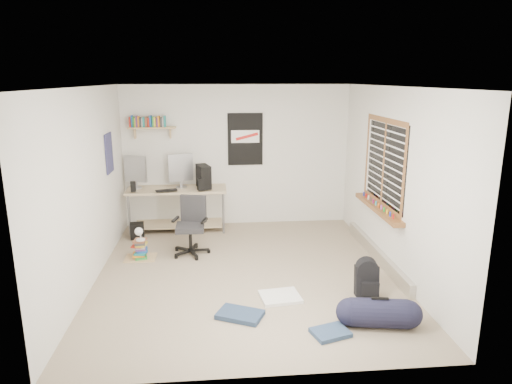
{
  "coord_description": "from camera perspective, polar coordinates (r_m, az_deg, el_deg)",
  "views": [
    {
      "loc": [
        -0.38,
        -5.79,
        2.61
      ],
      "look_at": [
        0.16,
        0.2,
        1.1
      ],
      "focal_mm": 32.0,
      "sensor_mm": 36.0,
      "label": 1
    }
  ],
  "objects": [
    {
      "name": "floor",
      "position": [
        6.37,
        -1.27,
        -10.13
      ],
      "size": [
        4.0,
        4.5,
        0.01
      ],
      "primitive_type": "cube",
      "color": "gray",
      "rests_on": "ground"
    },
    {
      "name": "desk_lamp",
      "position": [
        6.91,
        -14.28,
        -5.16
      ],
      "size": [
        0.15,
        0.23,
        0.22
      ],
      "primitive_type": "cube",
      "rotation": [
        0.0,
        0.0,
        -0.11
      ],
      "color": "white",
      "rests_on": "book_stack"
    },
    {
      "name": "poster_left_wall",
      "position": [
        7.26,
        -17.9,
        4.64
      ],
      "size": [
        0.02,
        0.42,
        0.6
      ],
      "primitive_type": "cube",
      "color": "navy",
      "rests_on": "left_wall"
    },
    {
      "name": "speaker_right",
      "position": [
        7.69,
        -6.92,
        0.96
      ],
      "size": [
        0.13,
        0.13,
        0.2
      ],
      "primitive_type": "cube",
      "rotation": [
        0.0,
        0.0,
        0.31
      ],
      "color": "black",
      "rests_on": "desk"
    },
    {
      "name": "monitor_right",
      "position": [
        7.98,
        -9.39,
        2.35
      ],
      "size": [
        0.44,
        0.24,
        0.47
      ],
      "primitive_type": "cube",
      "rotation": [
        0.0,
        0.0,
        0.33
      ],
      "color": "#AAABAF",
      "rests_on": "desk"
    },
    {
      "name": "desk",
      "position": [
        8.14,
        -9.71,
        -2.1
      ],
      "size": [
        1.81,
        1.06,
        0.77
      ],
      "primitive_type": "cube",
      "rotation": [
        0.0,
        0.0,
        -0.19
      ],
      "color": "tan",
      "rests_on": "floor"
    },
    {
      "name": "backpack",
      "position": [
        5.83,
        13.64,
        -10.71
      ],
      "size": [
        0.3,
        0.26,
        0.37
      ],
      "primitive_type": "cube",
      "rotation": [
        0.0,
        0.0,
        -0.13
      ],
      "color": "black",
      "rests_on": "floor"
    },
    {
      "name": "jeans_a",
      "position": [
        5.29,
        -2.01,
        -15.06
      ],
      "size": [
        0.58,
        0.5,
        0.05
      ],
      "primitive_type": "cube",
      "rotation": [
        0.0,
        0.0,
        -0.44
      ],
      "color": "#22324D",
      "rests_on": "floor"
    },
    {
      "name": "baseboard_heater",
      "position": [
        7.0,
        14.88,
        -7.49
      ],
      "size": [
        0.08,
        2.5,
        0.18
      ],
      "primitive_type": "cube",
      "color": "#B7B2A8",
      "rests_on": "floor"
    },
    {
      "name": "duffel_bag",
      "position": [
        5.23,
        15.1,
        -14.56
      ],
      "size": [
        0.36,
        0.36,
        0.62
      ],
      "primitive_type": "cylinder",
      "rotation": [
        0.0,
        0.0,
        -0.17
      ],
      "color": "black",
      "rests_on": "floor"
    },
    {
      "name": "left_wall",
      "position": [
        6.17,
        -20.26,
        0.5
      ],
      "size": [
        0.01,
        4.5,
        2.5
      ],
      "primitive_type": "cube",
      "color": "silver",
      "rests_on": "ground"
    },
    {
      "name": "subwoofer",
      "position": [
        7.85,
        -14.63,
        -4.69
      ],
      "size": [
        0.25,
        0.25,
        0.25
      ],
      "primitive_type": "cube",
      "rotation": [
        0.0,
        0.0,
        0.15
      ],
      "color": "black",
      "rests_on": "floor"
    },
    {
      "name": "book_stack",
      "position": [
        7.01,
        -14.3,
        -6.89
      ],
      "size": [
        0.41,
        0.34,
        0.27
      ],
      "primitive_type": "cube",
      "rotation": [
        0.0,
        0.0,
        -0.04
      ],
      "color": "brown",
      "rests_on": "floor"
    },
    {
      "name": "tshirt",
      "position": [
        5.69,
        3.04,
        -12.95
      ],
      "size": [
        0.52,
        0.45,
        0.04
      ],
      "primitive_type": "cube",
      "rotation": [
        0.0,
        0.0,
        0.13
      ],
      "color": "silver",
      "rests_on": "floor"
    },
    {
      "name": "keyboard",
      "position": [
        7.75,
        -11.15,
        0.21
      ],
      "size": [
        0.37,
        0.22,
        0.02
      ],
      "primitive_type": "cube",
      "rotation": [
        0.0,
        0.0,
        0.29
      ],
      "color": "black",
      "rests_on": "desk"
    },
    {
      "name": "back_wall",
      "position": [
        8.17,
        -2.4,
        4.52
      ],
      "size": [
        4.0,
        0.01,
        2.5
      ],
      "primitive_type": "cube",
      "color": "silver",
      "rests_on": "ground"
    },
    {
      "name": "poster_back_wall",
      "position": [
        8.11,
        -1.35,
        6.6
      ],
      "size": [
        0.62,
        0.03,
        0.92
      ],
      "primitive_type": "cube",
      "color": "black",
      "rests_on": "back_wall"
    },
    {
      "name": "jeans_b",
      "position": [
        5.04,
        9.28,
        -16.95
      ],
      "size": [
        0.44,
        0.38,
        0.05
      ],
      "primitive_type": "cube",
      "rotation": [
        0.0,
        0.0,
        0.3
      ],
      "color": "navy",
      "rests_on": "floor"
    },
    {
      "name": "office_chair",
      "position": [
        6.92,
        -8.26,
        -3.88
      ],
      "size": [
        0.71,
        0.71,
        0.88
      ],
      "primitive_type": "cube",
      "rotation": [
        0.0,
        0.0,
        -0.27
      ],
      "color": "#252528",
      "rests_on": "floor"
    },
    {
      "name": "right_wall",
      "position": [
        6.41,
        16.85,
        1.27
      ],
      "size": [
        0.01,
        4.5,
        2.5
      ],
      "primitive_type": "cube",
      "color": "silver",
      "rests_on": "ground"
    },
    {
      "name": "window",
      "position": [
        6.63,
        15.57,
        3.52
      ],
      "size": [
        0.1,
        1.5,
        1.26
      ],
      "primitive_type": "cube",
      "color": "brown",
      "rests_on": "right_wall"
    },
    {
      "name": "pc_tower",
      "position": [
        7.83,
        -6.57,
        1.94
      ],
      "size": [
        0.28,
        0.41,
        0.39
      ],
      "primitive_type": "cube",
      "rotation": [
        0.0,
        0.0,
        0.29
      ],
      "color": "black",
      "rests_on": "desk"
    },
    {
      "name": "wall_shelf",
      "position": [
        8.05,
        -12.87,
        7.85
      ],
      "size": [
        0.8,
        0.22,
        0.24
      ],
      "primitive_type": "cube",
      "color": "tan",
      "rests_on": "back_wall"
    },
    {
      "name": "speaker_left",
      "position": [
        7.81,
        -15.11,
        0.65
      ],
      "size": [
        0.1,
        0.1,
        0.17
      ],
      "primitive_type": "cube",
      "rotation": [
        0.0,
        0.0,
        0.23
      ],
      "color": "black",
      "rests_on": "desk"
    },
    {
      "name": "monitor_left",
      "position": [
        8.07,
        -14.8,
        2.14
      ],
      "size": [
        0.42,
        0.25,
        0.45
      ],
      "primitive_type": "cube",
      "rotation": [
        0.0,
        0.0,
        -0.38
      ],
      "color": "#949397",
      "rests_on": "desk"
    },
    {
      "name": "ceiling",
      "position": [
        5.81,
        -1.41,
        13.09
      ],
      "size": [
        4.0,
        4.5,
        0.01
      ],
      "primitive_type": "cube",
      "color": "white",
      "rests_on": "ground"
    }
  ]
}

